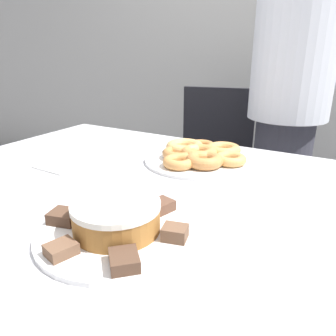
{
  "coord_description": "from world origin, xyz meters",
  "views": [
    {
      "loc": [
        0.4,
        -0.68,
        1.08
      ],
      "look_at": [
        -0.0,
        0.02,
        0.78
      ],
      "focal_mm": 35.0,
      "sensor_mm": 36.0,
      "label": 1
    }
  ],
  "objects_px": {
    "office_chair_left": "(211,177)",
    "plate_cake": "(117,232)",
    "plate_donuts": "(199,160)",
    "frosted_cake": "(116,216)",
    "napkin": "(58,166)",
    "person_standing": "(288,105)"
  },
  "relations": [
    {
      "from": "plate_cake",
      "to": "frosted_cake",
      "type": "xyz_separation_m",
      "value": [
        0.0,
        0.0,
        0.04
      ]
    },
    {
      "from": "plate_cake",
      "to": "frosted_cake",
      "type": "bearing_deg",
      "value": 0.0
    },
    {
      "from": "frosted_cake",
      "to": "person_standing",
      "type": "bearing_deg",
      "value": 83.58
    },
    {
      "from": "plate_donuts",
      "to": "napkin",
      "type": "xyz_separation_m",
      "value": [
        -0.37,
        -0.28,
        -0.0
      ]
    },
    {
      "from": "office_chair_left",
      "to": "plate_cake",
      "type": "relative_size",
      "value": 2.69
    },
    {
      "from": "plate_cake",
      "to": "frosted_cake",
      "type": "relative_size",
      "value": 1.83
    },
    {
      "from": "person_standing",
      "to": "plate_cake",
      "type": "bearing_deg",
      "value": -96.42
    },
    {
      "from": "plate_donuts",
      "to": "frosted_cake",
      "type": "bearing_deg",
      "value": -84.36
    },
    {
      "from": "plate_cake",
      "to": "plate_donuts",
      "type": "bearing_deg",
      "value": 95.64
    },
    {
      "from": "person_standing",
      "to": "office_chair_left",
      "type": "distance_m",
      "value": 0.57
    },
    {
      "from": "person_standing",
      "to": "plate_donuts",
      "type": "bearing_deg",
      "value": -106.84
    },
    {
      "from": "frosted_cake",
      "to": "napkin",
      "type": "bearing_deg",
      "value": 151.41
    },
    {
      "from": "plate_donuts",
      "to": "napkin",
      "type": "height_order",
      "value": "plate_donuts"
    },
    {
      "from": "person_standing",
      "to": "frosted_cake",
      "type": "relative_size",
      "value": 9.01
    },
    {
      "from": "person_standing",
      "to": "plate_cake",
      "type": "height_order",
      "value": "person_standing"
    },
    {
      "from": "office_chair_left",
      "to": "plate_cake",
      "type": "distance_m",
      "value": 1.19
    },
    {
      "from": "plate_cake",
      "to": "plate_donuts",
      "type": "relative_size",
      "value": 0.9
    },
    {
      "from": "plate_donuts",
      "to": "frosted_cake",
      "type": "height_order",
      "value": "frosted_cake"
    },
    {
      "from": "plate_donuts",
      "to": "plate_cake",
      "type": "bearing_deg",
      "value": -84.36
    },
    {
      "from": "frosted_cake",
      "to": "napkin",
      "type": "distance_m",
      "value": 0.48
    },
    {
      "from": "napkin",
      "to": "person_standing",
      "type": "bearing_deg",
      "value": 57.35
    },
    {
      "from": "napkin",
      "to": "plate_cake",
      "type": "bearing_deg",
      "value": -28.59
    }
  ]
}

